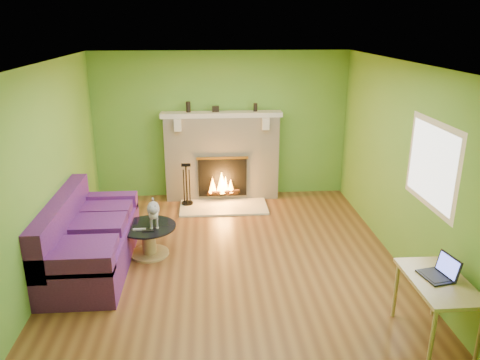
% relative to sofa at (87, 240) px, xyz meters
% --- Properties ---
extents(floor, '(5.00, 5.00, 0.00)m').
position_rel_sofa_xyz_m(floor, '(1.86, 0.09, -0.37)').
color(floor, brown).
rests_on(floor, ground).
extents(ceiling, '(5.00, 5.00, 0.00)m').
position_rel_sofa_xyz_m(ceiling, '(1.86, 0.09, 2.23)').
color(ceiling, white).
rests_on(ceiling, wall_back).
extents(wall_back, '(5.00, 0.00, 5.00)m').
position_rel_sofa_xyz_m(wall_back, '(1.86, 2.59, 0.93)').
color(wall_back, '#589430').
rests_on(wall_back, floor).
extents(wall_front, '(5.00, 0.00, 5.00)m').
position_rel_sofa_xyz_m(wall_front, '(1.86, -2.41, 0.93)').
color(wall_front, '#589430').
rests_on(wall_front, floor).
extents(wall_left, '(0.00, 5.00, 5.00)m').
position_rel_sofa_xyz_m(wall_left, '(-0.39, 0.09, 0.93)').
color(wall_left, '#589430').
rests_on(wall_left, floor).
extents(wall_right, '(0.00, 5.00, 5.00)m').
position_rel_sofa_xyz_m(wall_right, '(4.11, 0.09, 0.93)').
color(wall_right, '#589430').
rests_on(wall_right, floor).
extents(window_frame, '(0.00, 1.20, 1.20)m').
position_rel_sofa_xyz_m(window_frame, '(4.10, -0.81, 1.18)').
color(window_frame, silver).
rests_on(window_frame, wall_right).
extents(window_pane, '(0.00, 1.06, 1.06)m').
position_rel_sofa_xyz_m(window_pane, '(4.09, -0.81, 1.18)').
color(window_pane, white).
rests_on(window_pane, wall_right).
extents(fireplace, '(2.10, 0.46, 1.58)m').
position_rel_sofa_xyz_m(fireplace, '(1.86, 2.40, 0.41)').
color(fireplace, beige).
rests_on(fireplace, floor).
extents(hearth, '(1.50, 0.75, 0.03)m').
position_rel_sofa_xyz_m(hearth, '(1.86, 1.89, -0.35)').
color(hearth, beige).
rests_on(hearth, floor).
extents(mantel, '(2.10, 0.28, 0.08)m').
position_rel_sofa_xyz_m(mantel, '(1.86, 2.38, 1.17)').
color(mantel, beige).
rests_on(mantel, fireplace).
extents(sofa, '(0.95, 2.11, 0.94)m').
position_rel_sofa_xyz_m(sofa, '(0.00, 0.00, 0.00)').
color(sofa, '#44175A').
rests_on(sofa, floor).
extents(coffee_table, '(0.76, 0.76, 0.43)m').
position_rel_sofa_xyz_m(coffee_table, '(0.76, 0.26, -0.12)').
color(coffee_table, tan).
rests_on(coffee_table, floor).
extents(desk, '(0.54, 0.93, 0.69)m').
position_rel_sofa_xyz_m(desk, '(3.81, -1.81, 0.24)').
color(desk, tan).
rests_on(desk, floor).
extents(cat, '(0.28, 0.61, 0.37)m').
position_rel_sofa_xyz_m(cat, '(0.84, 0.31, 0.25)').
color(cat, slate).
rests_on(cat, coffee_table).
extents(remote_silver, '(0.17, 0.05, 0.02)m').
position_rel_sofa_xyz_m(remote_silver, '(0.66, 0.14, 0.07)').
color(remote_silver, gray).
rests_on(remote_silver, coffee_table).
extents(remote_black, '(0.16, 0.05, 0.02)m').
position_rel_sofa_xyz_m(remote_black, '(0.78, 0.08, 0.07)').
color(remote_black, black).
rests_on(remote_black, coffee_table).
extents(laptop, '(0.33, 0.36, 0.23)m').
position_rel_sofa_xyz_m(laptop, '(3.79, -1.76, 0.44)').
color(laptop, black).
rests_on(laptop, desk).
extents(fire_tools, '(0.20, 0.20, 0.74)m').
position_rel_sofa_xyz_m(fire_tools, '(1.23, 2.04, 0.04)').
color(fire_tools, black).
rests_on(fire_tools, hearth).
extents(mantel_vase_left, '(0.08, 0.08, 0.18)m').
position_rel_sofa_xyz_m(mantel_vase_left, '(1.29, 2.41, 1.30)').
color(mantel_vase_left, black).
rests_on(mantel_vase_left, mantel).
extents(mantel_vase_right, '(0.07, 0.07, 0.14)m').
position_rel_sofa_xyz_m(mantel_vase_right, '(2.45, 2.41, 1.28)').
color(mantel_vase_right, black).
rests_on(mantel_vase_right, mantel).
extents(mantel_box, '(0.12, 0.08, 0.10)m').
position_rel_sofa_xyz_m(mantel_box, '(1.76, 2.41, 1.26)').
color(mantel_box, black).
rests_on(mantel_box, mantel).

